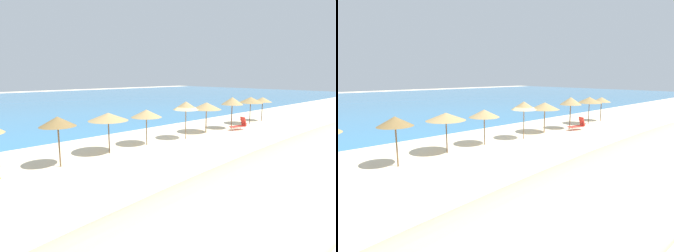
% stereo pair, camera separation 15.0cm
% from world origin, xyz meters
% --- Properties ---
extents(ground_plane, '(160.00, 160.00, 0.00)m').
position_xyz_m(ground_plane, '(0.00, 0.00, 0.00)').
color(ground_plane, beige).
extents(sea_water, '(160.00, 67.27, 0.01)m').
position_xyz_m(sea_water, '(0.00, 40.10, 0.00)').
color(sea_water, teal).
rests_on(sea_water, ground_plane).
extents(dune_ridge, '(40.85, 5.50, 2.27)m').
position_xyz_m(dune_ridge, '(-1.79, -9.71, 1.13)').
color(dune_ridge, beige).
rests_on(dune_ridge, ground_plane).
extents(beach_umbrella_1, '(1.92, 1.92, 2.76)m').
position_xyz_m(beach_umbrella_1, '(-9.40, 0.93, 2.48)').
color(beach_umbrella_1, brown).
rests_on(beach_umbrella_1, ground_plane).
extents(beach_umbrella_2, '(2.50, 2.50, 2.60)m').
position_xyz_m(beach_umbrella_2, '(-6.06, 1.41, 2.35)').
color(beach_umbrella_2, brown).
rests_on(beach_umbrella_2, ground_plane).
extents(beach_umbrella_3, '(2.17, 2.17, 2.53)m').
position_xyz_m(beach_umbrella_3, '(-2.95, 1.50, 2.26)').
color(beach_umbrella_3, brown).
rests_on(beach_umbrella_3, ground_plane).
extents(beach_umbrella_4, '(1.97, 1.97, 2.93)m').
position_xyz_m(beach_umbrella_4, '(0.43, 0.90, 2.61)').
color(beach_umbrella_4, brown).
rests_on(beach_umbrella_4, ground_plane).
extents(beach_umbrella_5, '(2.54, 2.54, 2.62)m').
position_xyz_m(beach_umbrella_5, '(3.49, 1.37, 2.31)').
color(beach_umbrella_5, brown).
rests_on(beach_umbrella_5, ground_plane).
extents(beach_umbrella_6, '(2.00, 2.00, 2.94)m').
position_xyz_m(beach_umbrella_6, '(6.59, 0.89, 2.58)').
color(beach_umbrella_6, brown).
rests_on(beach_umbrella_6, ground_plane).
extents(beach_umbrella_7, '(2.43, 2.43, 2.75)m').
position_xyz_m(beach_umbrella_7, '(10.12, 1.09, 2.45)').
color(beach_umbrella_7, brown).
rests_on(beach_umbrella_7, ground_plane).
extents(beach_umbrella_8, '(1.94, 1.94, 2.57)m').
position_xyz_m(beach_umbrella_8, '(12.93, 1.31, 2.30)').
color(beach_umbrella_8, brown).
rests_on(beach_umbrella_8, ground_plane).
extents(lounge_chair_1, '(1.65, 1.03, 1.17)m').
position_xyz_m(lounge_chair_1, '(6.69, 0.10, 0.47)').
color(lounge_chair_1, red).
rests_on(lounge_chair_1, ground_plane).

